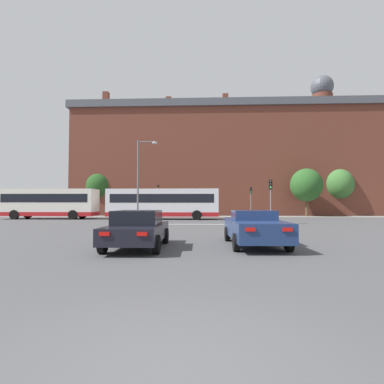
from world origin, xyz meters
The scene contains 16 objects.
ground_plane centered at (0.00, 0.00, 0.00)m, with size 400.00×400.00×0.00m, color #474749.
stop_line_strip centered at (0.00, 21.37, 0.00)m, with size 9.32×0.30×0.01m, color silver.
far_pavement centered at (0.00, 36.03, 0.01)m, with size 70.36×2.50×0.01m, color gray.
brick_civic_building centered at (3.96, 47.09, 8.55)m, with size 47.49×15.64×23.06m.
car_saloon_left centered at (-2.23, 8.33, 0.73)m, with size 2.08×4.39×1.42m.
car_roadster_right centered at (2.30, 9.16, 0.72)m, with size 2.16×4.87×1.41m.
bus_crossing_lead centered at (-4.10, 28.89, 1.74)m, with size 11.76×2.67×3.23m.
bus_crossing_trailing centered at (-16.69, 29.28, 1.76)m, with size 10.25×2.71×3.27m.
traffic_light_far_right centered at (6.30, 35.70, 2.59)m, with size 0.26×0.31×3.82m.
traffic_light_near_right centered at (5.81, 22.06, 2.49)m, with size 0.26×0.31×3.67m.
traffic_light_far_left centered at (-5.63, 35.19, 2.75)m, with size 0.26×0.31×4.07m.
street_lamp_junction centered at (-5.50, 24.26, 4.55)m, with size 1.87×0.36×7.54m.
pedestrian_waiting centered at (-9.39, 36.89, 1.09)m, with size 0.43×0.29×1.84m.
tree_by_building centered at (19.39, 40.47, 4.43)m, with size 4.34×4.34×6.72m.
tree_kerbside centered at (-15.17, 40.86, 4.25)m, with size 4.22×4.22×6.48m.
tree_distant centered at (13.84, 37.15, 4.13)m, with size 4.17×4.17×6.34m.
Camera 1 is at (0.29, -2.96, 1.68)m, focal length 28.00 mm.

